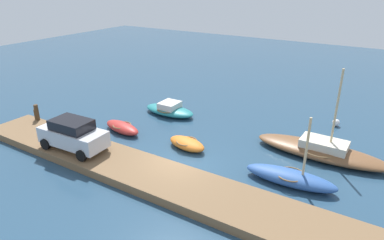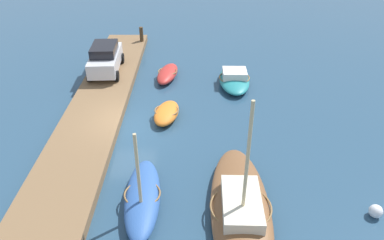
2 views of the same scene
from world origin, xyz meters
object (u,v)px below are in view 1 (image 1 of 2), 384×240
at_px(dinghy_orange, 187,144).
at_px(rowboat_red, 122,127).
at_px(rowboat_blue, 290,177).
at_px(motorboat_teal, 169,110).
at_px(parked_car, 73,134).
at_px(sailboat_brown, 321,150).
at_px(mooring_post_mid_west, 37,112).
at_px(marker_buoy, 336,123).
at_px(mooring_post_west, 36,114).

bearing_deg(dinghy_orange, rowboat_red, -167.28).
xyz_separation_m(rowboat_blue, motorboat_teal, (-10.42, 4.42, 0.00)).
relative_size(rowboat_blue, motorboat_teal, 1.12).
bearing_deg(parked_car, sailboat_brown, 28.56).
height_order(motorboat_teal, parked_car, parked_car).
xyz_separation_m(rowboat_blue, mooring_post_mid_west, (-16.83, -2.05, 0.61)).
xyz_separation_m(rowboat_blue, parked_car, (-11.30, -3.61, 0.98)).
relative_size(dinghy_orange, marker_buoy, 5.32).
height_order(sailboat_brown, dinghy_orange, sailboat_brown).
bearing_deg(parked_car, marker_buoy, 43.22).
height_order(sailboat_brown, mooring_post_west, sailboat_brown).
bearing_deg(rowboat_blue, motorboat_teal, 154.06).
relative_size(dinghy_orange, mooring_post_west, 3.63).
xyz_separation_m(dinghy_orange, rowboat_red, (-4.91, -0.26, -0.00)).
height_order(motorboat_teal, rowboat_red, motorboat_teal).
bearing_deg(parked_car, rowboat_red, 86.83).
bearing_deg(parked_car, motorboat_teal, 80.89).
distance_m(sailboat_brown, marker_buoy, 5.01).
distance_m(motorboat_teal, mooring_post_west, 9.23).
bearing_deg(dinghy_orange, parked_car, -130.42).
height_order(dinghy_orange, marker_buoy, dinghy_orange).
height_order(dinghy_orange, parked_car, parked_car).
bearing_deg(dinghy_orange, mooring_post_mid_west, -156.54).
height_order(rowboat_blue, sailboat_brown, sailboat_brown).
distance_m(rowboat_red, mooring_post_mid_west, 6.05).
distance_m(parked_car, marker_buoy, 17.11).
bearing_deg(mooring_post_west, motorboat_teal, 44.67).
bearing_deg(parked_car, dinghy_orange, 36.99).
bearing_deg(sailboat_brown, parked_car, -147.41).
bearing_deg(rowboat_blue, mooring_post_mid_west, -175.97).
relative_size(sailboat_brown, marker_buoy, 14.79).
bearing_deg(sailboat_brown, mooring_post_mid_west, -160.66).
height_order(dinghy_orange, mooring_post_west, mooring_post_west).
height_order(sailboat_brown, motorboat_teal, sailboat_brown).
xyz_separation_m(mooring_post_mid_west, parked_car, (5.53, -1.56, 0.36)).
bearing_deg(mooring_post_mid_west, rowboat_red, 22.50).
bearing_deg(rowboat_red, rowboat_blue, 8.86).
height_order(mooring_post_mid_west, parked_car, parked_car).
xyz_separation_m(rowboat_blue, marker_buoy, (0.54, 8.68, -0.13)).
xyz_separation_m(rowboat_red, mooring_post_west, (-5.70, -2.30, 0.50)).
bearing_deg(rowboat_blue, rowboat_red, 175.83).
xyz_separation_m(motorboat_teal, marker_buoy, (10.97, 4.26, -0.13)).
bearing_deg(rowboat_red, motorboat_teal, 88.47).
bearing_deg(marker_buoy, mooring_post_mid_west, -148.29).
distance_m(rowboat_red, parked_car, 4.00).
distance_m(mooring_post_west, marker_buoy, 20.56).
bearing_deg(rowboat_red, parked_car, -80.22).
bearing_deg(sailboat_brown, motorboat_teal, 177.29).
bearing_deg(rowboat_blue, marker_buoy, 83.48).
distance_m(motorboat_teal, marker_buoy, 11.76).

